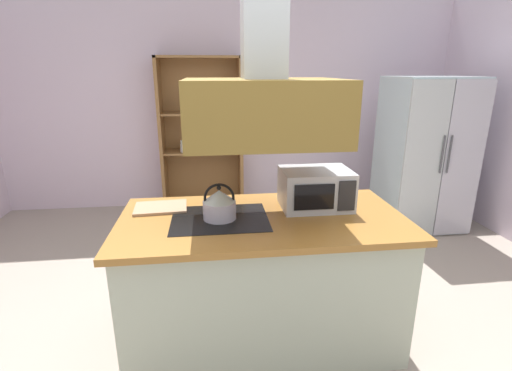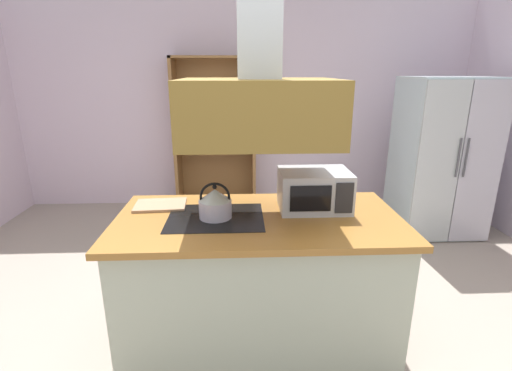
% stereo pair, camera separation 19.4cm
% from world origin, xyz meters
% --- Properties ---
extents(ground_plane, '(7.80, 7.80, 0.00)m').
position_xyz_m(ground_plane, '(0.00, 0.00, 0.00)').
color(ground_plane, '#A39385').
extents(wall_back, '(6.00, 0.12, 2.70)m').
position_xyz_m(wall_back, '(0.00, 3.00, 1.35)').
color(wall_back, silver).
rests_on(wall_back, ground).
extents(kitchen_island, '(1.81, 0.92, 0.90)m').
position_xyz_m(kitchen_island, '(0.04, 0.12, 0.45)').
color(kitchen_island, '#B0B89F').
rests_on(kitchen_island, ground).
extents(range_hood, '(0.90, 0.70, 1.32)m').
position_xyz_m(range_hood, '(0.04, 0.12, 1.69)').
color(range_hood, olive).
extents(refrigerator, '(0.90, 0.77, 1.72)m').
position_xyz_m(refrigerator, '(2.16, 1.87, 0.86)').
color(refrigerator, '#AEC2C7').
rests_on(refrigerator, ground).
extents(dish_cabinet, '(1.03, 0.40, 1.95)m').
position_xyz_m(dish_cabinet, '(-0.39, 2.78, 0.87)').
color(dish_cabinet, brown).
rests_on(dish_cabinet, ground).
extents(kettle, '(0.21, 0.21, 0.23)m').
position_xyz_m(kettle, '(-0.23, 0.12, 1.00)').
color(kettle, silver).
rests_on(kettle, kitchen_island).
extents(cutting_board, '(0.35, 0.26, 0.02)m').
position_xyz_m(cutting_board, '(-0.62, 0.35, 0.91)').
color(cutting_board, tan).
rests_on(cutting_board, kitchen_island).
extents(microwave, '(0.46, 0.35, 0.26)m').
position_xyz_m(microwave, '(0.42, 0.26, 1.03)').
color(microwave, '#B7BABF').
rests_on(microwave, kitchen_island).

